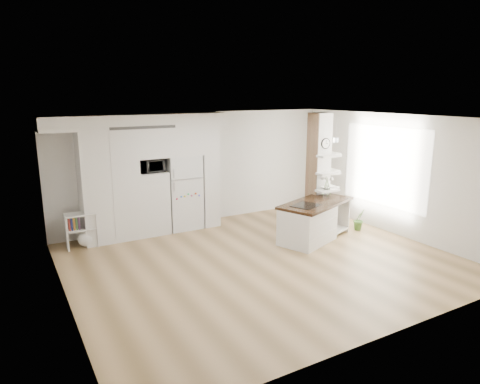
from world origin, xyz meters
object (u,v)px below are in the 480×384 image
object	(u,v)px
floor_plant_a	(359,219)
bookshelf	(83,232)
refrigerator	(183,192)
kitchen_island	(310,221)

from	to	relation	value
floor_plant_a	bookshelf	bearing A→B (deg)	160.91
refrigerator	bookshelf	size ratio (longest dim) A/B	2.41
refrigerator	bookshelf	distance (m)	2.39
refrigerator	kitchen_island	distance (m)	3.05
bookshelf	kitchen_island	bearing A→B (deg)	-23.81
bookshelf	floor_plant_a	xyz separation A→B (m)	(5.82, -2.01, -0.06)
kitchen_island	bookshelf	xyz separation A→B (m)	(-4.34, 2.04, -0.12)
kitchen_island	floor_plant_a	distance (m)	1.49
kitchen_island	floor_plant_a	world-z (taller)	kitchen_island
kitchen_island	floor_plant_a	bearing A→B (deg)	-19.98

